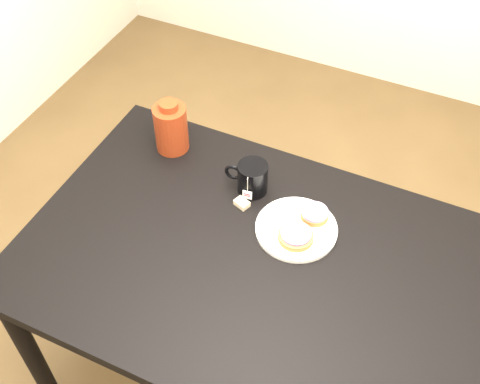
# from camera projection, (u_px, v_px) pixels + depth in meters

# --- Properties ---
(ground_plane) EXTENTS (4.00, 4.00, 0.00)m
(ground_plane) POSITION_uv_depth(u_px,v_px,m) (256.00, 378.00, 2.28)
(ground_plane) COLOR brown
(table) EXTENTS (1.40, 0.90, 0.75)m
(table) POSITION_uv_depth(u_px,v_px,m) (261.00, 278.00, 1.79)
(table) COLOR black
(table) RESTS_ON ground_plane
(plate) EXTENTS (0.25, 0.25, 0.02)m
(plate) POSITION_uv_depth(u_px,v_px,m) (296.00, 228.00, 1.79)
(plate) COLOR white
(plate) RESTS_ON table
(bagel_back) EXTENTS (0.10, 0.10, 0.03)m
(bagel_back) POSITION_uv_depth(u_px,v_px,m) (315.00, 214.00, 1.81)
(bagel_back) COLOR brown
(bagel_back) RESTS_ON plate
(bagel_front) EXTENTS (0.15, 0.15, 0.03)m
(bagel_front) POSITION_uv_depth(u_px,v_px,m) (296.00, 236.00, 1.75)
(bagel_front) COLOR brown
(bagel_front) RESTS_ON plate
(mug) EXTENTS (0.15, 0.11, 0.11)m
(mug) POSITION_uv_depth(u_px,v_px,m) (252.00, 178.00, 1.87)
(mug) COLOR black
(mug) RESTS_ON table
(teabag_pouch) EXTENTS (0.05, 0.05, 0.02)m
(teabag_pouch) POSITION_uv_depth(u_px,v_px,m) (242.00, 203.00, 1.86)
(teabag_pouch) COLOR #C6B793
(teabag_pouch) RESTS_ON table
(bagel_package) EXTENTS (0.12, 0.12, 0.19)m
(bagel_package) POSITION_uv_depth(u_px,v_px,m) (171.00, 127.00, 1.98)
(bagel_package) COLOR #5B190C
(bagel_package) RESTS_ON table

